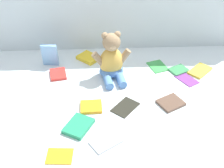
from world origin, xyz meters
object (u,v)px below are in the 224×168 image
at_px(book_case_4, 88,58).
at_px(book_case_6, 50,55).
at_px(teddy_bear, 112,61).
at_px(book_case_7, 158,66).
at_px(book_case_5, 91,107).
at_px(book_case_3, 179,70).
at_px(book_case_12, 125,107).
at_px(book_case_8, 171,103).
at_px(book_case_2, 106,142).
at_px(book_case_10, 200,71).
at_px(book_case_11, 187,79).
at_px(book_case_1, 58,74).
at_px(book_case_9, 78,126).
at_px(book_case_0, 60,156).

height_order(book_case_4, book_case_6, book_case_6).
xyz_separation_m(teddy_bear, book_case_7, (0.26, 0.07, -0.09)).
bearing_deg(book_case_5, book_case_6, 29.13).
relative_size(book_case_3, book_case_12, 0.74).
xyz_separation_m(book_case_4, book_case_8, (0.40, -0.42, -0.00)).
bearing_deg(book_case_2, book_case_10, -80.63).
xyz_separation_m(book_case_4, book_case_11, (0.52, -0.23, -0.01)).
bearing_deg(book_case_1, book_case_11, 163.22).
xyz_separation_m(book_case_3, book_case_9, (-0.53, -0.41, 0.00)).
distance_m(book_case_8, book_case_9, 0.46).
bearing_deg(book_case_5, book_case_11, -70.31).
xyz_separation_m(teddy_bear, book_case_4, (-0.13, 0.17, -0.09)).
height_order(book_case_0, book_case_5, book_case_5).
bearing_deg(book_case_11, book_case_7, 104.51).
distance_m(book_case_3, book_case_11, 0.09).
relative_size(teddy_bear, book_case_1, 2.45).
distance_m(book_case_0, book_case_10, 0.91).
relative_size(book_case_0, book_case_4, 0.89).
xyz_separation_m(book_case_11, book_case_12, (-0.34, -0.21, 0.00)).
distance_m(book_case_1, book_case_4, 0.22).
bearing_deg(book_case_4, teddy_bear, -101.67).
distance_m(book_case_4, book_case_11, 0.57).
height_order(teddy_bear, book_case_2, teddy_bear).
height_order(book_case_1, book_case_11, book_case_1).
bearing_deg(book_case_10, book_case_8, -83.73).
relative_size(book_case_7, book_case_8, 1.01).
bearing_deg(book_case_6, book_case_7, 4.34).
height_order(book_case_0, book_case_2, book_case_2).
distance_m(book_case_0, book_case_12, 0.40).
bearing_deg(book_case_1, book_case_0, 85.16).
bearing_deg(book_case_1, book_case_12, 129.99).
height_order(book_case_4, book_case_9, same).
bearing_deg(teddy_bear, book_case_5, -121.66).
height_order(book_case_5, book_case_10, book_case_5).
relative_size(book_case_2, book_case_5, 1.22).
relative_size(book_case_2, book_case_4, 1.06).
bearing_deg(book_case_12, book_case_5, 38.35).
bearing_deg(book_case_6, book_case_11, -4.76).
xyz_separation_m(teddy_bear, book_case_10, (0.49, 0.01, -0.09)).
relative_size(book_case_9, book_case_11, 1.08).
xyz_separation_m(book_case_0, book_case_11, (0.63, 0.49, 0.00)).
relative_size(book_case_4, book_case_7, 1.03).
distance_m(book_case_5, book_case_7, 0.50).
bearing_deg(teddy_bear, book_case_1, 167.89).
relative_size(book_case_4, book_case_6, 0.88).
bearing_deg(book_case_10, book_case_7, -149.02).
height_order(teddy_bear, book_case_12, teddy_bear).
distance_m(teddy_bear, book_case_8, 0.38).
height_order(book_case_1, book_case_10, book_case_1).
relative_size(teddy_bear, book_case_3, 2.64).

